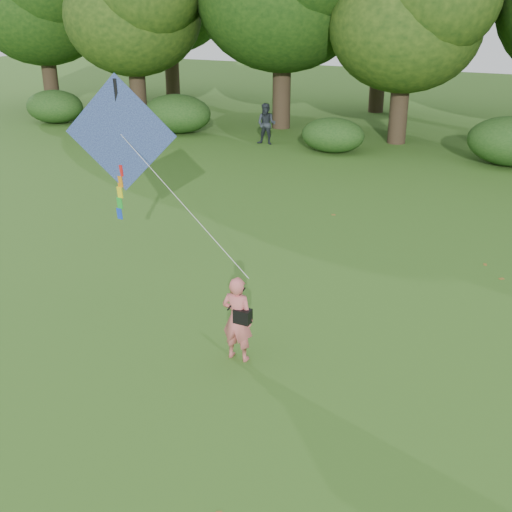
% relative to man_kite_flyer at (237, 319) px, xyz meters
% --- Properties ---
extents(ground, '(100.00, 100.00, 0.00)m').
position_rel_man_kite_flyer_xyz_m(ground, '(0.20, -0.72, -0.81)').
color(ground, '#265114').
rests_on(ground, ground).
extents(man_kite_flyer, '(0.59, 0.39, 1.61)m').
position_rel_man_kite_flyer_xyz_m(man_kite_flyer, '(0.00, 0.00, 0.00)').
color(man_kite_flyer, '#D56564').
rests_on(man_kite_flyer, ground).
extents(bystander_left, '(0.93, 0.76, 1.78)m').
position_rel_man_kite_flyer_xyz_m(bystander_left, '(-6.91, 16.54, 0.09)').
color(bystander_left, '#262D33').
rests_on(bystander_left, ground).
extents(crossbody_bag, '(0.43, 0.20, 0.68)m').
position_rel_man_kite_flyer_xyz_m(crossbody_bag, '(0.12, -0.03, 0.11)').
color(crossbody_bag, black).
rests_on(crossbody_bag, ground).
extents(flying_kite, '(5.54, 2.67, 3.31)m').
position_rel_man_kite_flyer_xyz_m(flying_kite, '(-4.00, 2.33, 2.49)').
color(flying_kite, '#2948B2').
rests_on(flying_kite, ground).
extents(tree_line, '(54.70, 15.30, 9.48)m').
position_rel_man_kite_flyer_xyz_m(tree_line, '(1.87, 22.16, 4.80)').
color(tree_line, '#3A2D1E').
rests_on(tree_line, ground).
extents(shrub_band, '(39.15, 3.22, 1.88)m').
position_rel_man_kite_flyer_xyz_m(shrub_band, '(-0.52, 16.89, 0.05)').
color(shrub_band, '#264919').
rests_on(shrub_band, ground).
extents(fallen_leaves, '(11.21, 12.86, 0.01)m').
position_rel_man_kite_flyer_xyz_m(fallen_leaves, '(2.33, 2.07, -0.80)').
color(fallen_leaves, brown).
rests_on(fallen_leaves, ground).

